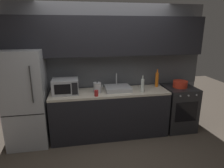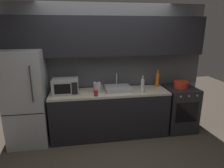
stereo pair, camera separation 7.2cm
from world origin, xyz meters
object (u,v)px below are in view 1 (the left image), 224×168
Objects in this scene: kettle at (97,88)px; wine_bottle_clear at (142,85)px; cooking_pot at (180,84)px; wine_bottle_orange at (157,79)px; mug_red at (96,93)px; oven_range at (178,108)px; refrigerator at (26,99)px; microwave at (65,86)px.

wine_bottle_clear reaches higher than kettle.
kettle is at bearing -178.89° from cooking_pot.
wine_bottle_clear is 0.49m from wine_bottle_orange.
mug_red is (-1.26, -0.36, -0.10)m from wine_bottle_orange.
oven_range is at bearing 9.37° from wine_bottle_clear.
wine_bottle_orange is (2.48, 0.14, 0.19)m from refrigerator.
oven_range is 3.17× the size of cooking_pot.
mug_red is at bearing -101.85° from kettle.
oven_range is 2.85× the size of wine_bottle_clear.
oven_range is 4.19× the size of kettle.
wine_bottle_orange reaches higher than kettle.
mug_red is (-0.04, -0.19, -0.04)m from kettle.
wine_bottle_clear is (1.40, -0.16, -0.01)m from microwave.
mug_red is 0.36× the size of cooking_pot.
mug_red is (-0.87, -0.08, -0.08)m from wine_bottle_clear.
cooking_pot is (-0.01, 0.00, 0.52)m from oven_range.
wine_bottle_orange reaches higher than wine_bottle_clear.
wine_bottle_orange is at bearing 3.21° from refrigerator.
wine_bottle_orange is (1.80, 0.12, 0.01)m from microwave.
wine_bottle_clear is (2.08, -0.14, 0.17)m from refrigerator.
wine_bottle_orange reaches higher than microwave.
oven_range is 2.53× the size of wine_bottle_orange.
kettle is 1.24m from wine_bottle_orange.
mug_red is (1.21, -0.22, 0.10)m from refrigerator.
kettle is 0.20m from mug_red.
wine_bottle_clear is at bearing -3.91° from refrigerator.
microwave reaches higher than oven_range.
kettle is 0.83m from wine_bottle_clear.
refrigerator is 1.90× the size of oven_range.
microwave is at bearing 1.55° from refrigerator.
cooking_pot is at bearing 0.00° from refrigerator.
oven_range is 1.96× the size of microwave.
wine_bottle_clear is 0.89× the size of wine_bottle_orange.
cooking_pot is (1.67, 0.03, -0.03)m from kettle.
mug_red is at bearing -174.86° from wine_bottle_clear.
kettle is (1.25, -0.03, 0.14)m from refrigerator.
kettle reaches higher than mug_red.
microwave reaches higher than mug_red.
refrigerator is at bearing 176.09° from wine_bottle_clear.
refrigerator is at bearing 169.71° from mug_red.
wine_bottle_clear is at bearing -7.58° from kettle.
mug_red is at bearing -172.65° from cooking_pot.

